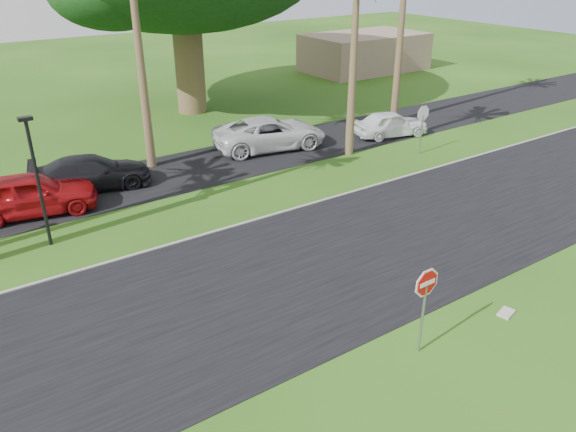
% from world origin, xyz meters
% --- Properties ---
extents(ground, '(120.00, 120.00, 0.00)m').
position_xyz_m(ground, '(0.00, 0.00, 0.00)').
color(ground, '#234B12').
rests_on(ground, ground).
extents(road, '(120.00, 8.00, 0.02)m').
position_xyz_m(road, '(0.00, 2.00, 0.01)').
color(road, black).
rests_on(road, ground).
extents(parking_strip, '(120.00, 5.00, 0.02)m').
position_xyz_m(parking_strip, '(0.00, 12.50, 0.01)').
color(parking_strip, black).
rests_on(parking_strip, ground).
extents(curb, '(120.00, 0.12, 0.06)m').
position_xyz_m(curb, '(0.00, 6.05, 0.03)').
color(curb, gray).
rests_on(curb, ground).
extents(stop_sign_near, '(1.05, 0.07, 2.62)m').
position_xyz_m(stop_sign_near, '(0.50, -3.00, 1.77)').
color(stop_sign_near, gray).
rests_on(stop_sign_near, ground).
extents(stop_sign_far, '(1.05, 0.07, 2.62)m').
position_xyz_m(stop_sign_far, '(12.00, 8.00, 1.77)').
color(stop_sign_far, gray).
rests_on(stop_sign_far, ground).
extents(streetlight_right, '(0.45, 0.25, 4.64)m').
position_xyz_m(streetlight_right, '(-6.00, 8.50, 2.65)').
color(streetlight_right, black).
rests_on(streetlight_right, ground).
extents(building_far, '(10.00, 6.00, 3.00)m').
position_xyz_m(building_far, '(24.00, 26.00, 1.50)').
color(building_far, gray).
rests_on(building_far, ground).
extents(car_red, '(5.28, 2.91, 1.70)m').
position_xyz_m(car_red, '(-5.95, 11.49, 0.85)').
color(car_red, '#9C0D11').
rests_on(car_red, ground).
extents(car_dark, '(5.28, 3.03, 1.44)m').
position_xyz_m(car_dark, '(-3.15, 12.79, 0.72)').
color(car_dark, black).
rests_on(car_dark, ground).
extents(car_minivan, '(6.28, 3.79, 1.63)m').
position_xyz_m(car_minivan, '(6.13, 12.98, 0.82)').
color(car_minivan, silver).
rests_on(car_minivan, ground).
extents(car_pickup, '(4.38, 2.59, 1.40)m').
position_xyz_m(car_pickup, '(12.82, 10.98, 0.70)').
color(car_pickup, white).
rests_on(car_pickup, ground).
extents(utility_slab, '(0.62, 0.48, 0.06)m').
position_xyz_m(utility_slab, '(3.81, -3.26, 0.03)').
color(utility_slab, '#A9A9A1').
rests_on(utility_slab, ground).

